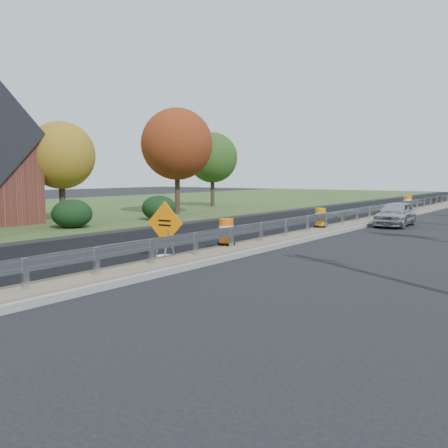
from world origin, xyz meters
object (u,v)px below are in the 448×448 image
Objects in this scene: barrel_median_near at (226,232)px; barrel_median_mid at (320,218)px; caution_sign at (165,246)px; car_silver at (396,214)px; barrel_median_far at (408,203)px.

barrel_median_near is 1.03× the size of barrel_median_mid.
caution_sign is at bearing -93.16° from barrel_median_mid.
barrel_median_mid is 5.33m from car_silver.
barrel_median_near is 7.63m from barrel_median_mid.
caution_sign is at bearing -90.77° from barrel_median_far.
barrel_median_mid is 0.93× the size of barrel_median_far.
barrel_median_near is 0.24× the size of car_silver.
barrel_median_near is (0.42, 2.80, 0.20)m from caution_sign.
caution_sign reaches higher than barrel_median_mid.
car_silver is at bearing 66.51° from barrel_median_mid.
barrel_median_mid is at bearing -116.33° from car_silver.
barrel_median_far reaches higher than barrel_median_mid.
barrel_median_far is (0.35, 25.93, 0.22)m from caution_sign.
car_silver is (2.28, 12.52, -0.02)m from barrel_median_near.
barrel_median_near is 0.96× the size of barrel_median_far.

